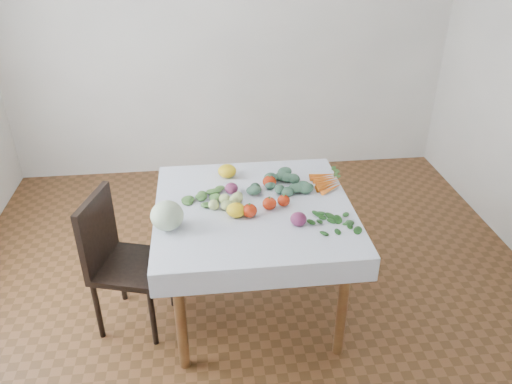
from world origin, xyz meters
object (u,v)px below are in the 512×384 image
at_px(chair, 117,254).
at_px(heirloom_back, 227,171).
at_px(table, 254,221).
at_px(cabbage, 167,216).
at_px(carrot_bunch, 327,182).

relative_size(chair, heirloom_back, 7.44).
bearing_deg(chair, heirloom_back, 30.54).
height_order(table, heirloom_back, heirloom_back).
bearing_deg(heirloom_back, chair, -149.46).
height_order(table, chair, chair).
height_order(cabbage, heirloom_back, cabbage).
relative_size(table, carrot_bunch, 3.85).
distance_m(table, cabbage, 0.54).
xyz_separation_m(chair, cabbage, (0.32, -0.15, 0.34)).
bearing_deg(cabbage, carrot_bunch, 21.93).
distance_m(table, chair, 0.82).
xyz_separation_m(heirloom_back, carrot_bunch, (0.61, -0.16, -0.03)).
bearing_deg(chair, cabbage, -24.81).
distance_m(chair, heirloom_back, 0.84).
bearing_deg(carrot_bunch, heirloom_back, 165.04).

